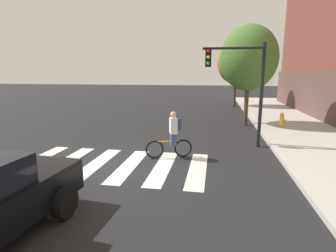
# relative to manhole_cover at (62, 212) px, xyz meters

# --- Properties ---
(ground_plane) EXTENTS (120.00, 120.00, 0.00)m
(ground_plane) POSITION_rel_manhole_cover_xyz_m (0.05, 3.18, -0.00)
(ground_plane) COLOR black
(crosswalk_stripes) EXTENTS (6.24, 3.29, 0.01)m
(crosswalk_stripes) POSITION_rel_manhole_cover_xyz_m (-0.06, 3.18, 0.00)
(crosswalk_stripes) COLOR silver
(crosswalk_stripes) RESTS_ON ground
(manhole_cover) EXTENTS (0.64, 0.64, 0.01)m
(manhole_cover) POSITION_rel_manhole_cover_xyz_m (0.00, 0.00, 0.00)
(manhole_cover) COLOR #473D1E
(manhole_cover) RESTS_ON ground
(cyclist) EXTENTS (1.63, 0.64, 1.69)m
(cyclist) POSITION_rel_manhole_cover_xyz_m (1.79, 4.30, 0.84)
(cyclist) COLOR black
(cyclist) RESTS_ON ground
(traffic_light_near) EXTENTS (2.47, 0.28, 4.20)m
(traffic_light_near) POSITION_rel_manhole_cover_xyz_m (4.26, 6.34, 2.86)
(traffic_light_near) COLOR black
(traffic_light_near) RESTS_ON ground
(fire_hydrant) EXTENTS (0.33, 0.22, 0.78)m
(fire_hydrant) POSITION_rel_manhole_cover_xyz_m (6.86, 10.18, 0.53)
(fire_hydrant) COLOR gold
(fire_hydrant) RESTS_ON sidewalk
(street_tree_near) EXTENTS (3.21, 3.21, 5.71)m
(street_tree_near) POSITION_rel_manhole_cover_xyz_m (5.06, 11.15, 3.85)
(street_tree_near) COLOR #4C3823
(street_tree_near) RESTS_ON ground
(street_tree_mid) EXTENTS (3.30, 3.30, 5.86)m
(street_tree_mid) POSITION_rel_manhole_cover_xyz_m (4.98, 19.96, 3.95)
(street_tree_mid) COLOR #4C3823
(street_tree_mid) RESTS_ON ground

